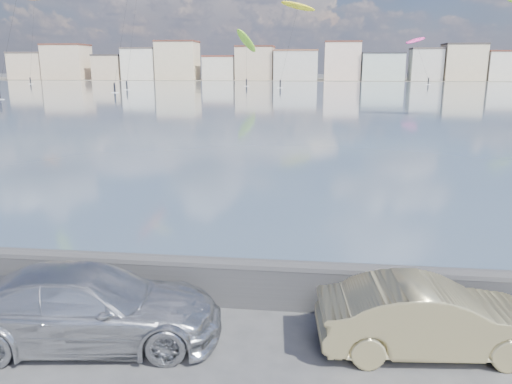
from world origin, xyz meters
TOP-DOWN VIEW (x-y plane):
  - ground at (0.00, 0.00)m, footprint 700.00×700.00m
  - bay_water at (0.00, 91.50)m, footprint 500.00×177.00m
  - far_shore_strip at (0.00, 200.00)m, footprint 500.00×60.00m
  - seawall at (0.00, 2.70)m, footprint 400.00×0.36m
  - far_buildings at (1.31, 186.00)m, footprint 240.79×13.26m
  - car_silver at (-1.74, 0.95)m, footprint 5.11×2.65m
  - car_champagne at (4.45, 1.37)m, footprint 4.09×1.76m
  - kitesurfer_8 at (-18.27, 139.70)m, footprint 6.59×20.00m
  - kitesurfer_9 at (-3.33, 128.12)m, footprint 9.71×16.36m
  - kitesurfer_13 at (30.23, 148.83)m, footprint 8.47×10.98m

SIDE VIEW (x-z plane):
  - ground at x=0.00m, z-range 0.00..0.00m
  - bay_water at x=0.00m, z-range 0.01..0.01m
  - far_shore_strip at x=0.00m, z-range 0.01..0.01m
  - seawall at x=0.00m, z-range 0.04..1.12m
  - car_champagne at x=4.45m, z-range 0.00..1.31m
  - car_silver at x=-1.74m, z-range 0.00..1.42m
  - far_buildings at x=1.31m, z-range -1.27..13.33m
  - kitesurfer_8 at x=-18.27m, z-range 4.22..19.83m
  - kitesurfer_13 at x=30.23m, z-range 5.33..19.18m
  - kitesurfer_9 at x=-3.33m, z-range 8.85..30.60m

